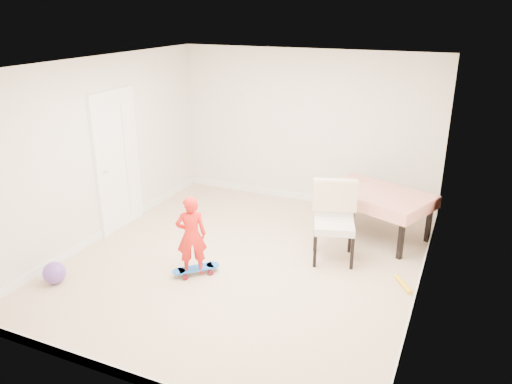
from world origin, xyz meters
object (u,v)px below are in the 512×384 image
at_px(dining_table, 375,214).
at_px(skateboard, 196,271).
at_px(balloon, 54,273).
at_px(child, 191,238).
at_px(dining_chair, 334,223).

bearing_deg(dining_table, skateboard, -109.85).
bearing_deg(balloon, child, 30.62).
bearing_deg(dining_chair, balloon, -163.38).
bearing_deg(skateboard, balloon, 165.53).
height_order(skateboard, balloon, balloon).
height_order(dining_table, skateboard, dining_table).
distance_m(dining_chair, child, 1.89).
bearing_deg(skateboard, child, -172.79).
relative_size(skateboard, child, 0.59).
bearing_deg(child, dining_table, -165.47).
bearing_deg(child, dining_chair, -177.25).
bearing_deg(balloon, skateboard, 31.13).
xyz_separation_m(skateboard, child, (-0.02, -0.03, 0.47)).
height_order(dining_chair, child, dining_chair).
distance_m(skateboard, child, 0.48).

